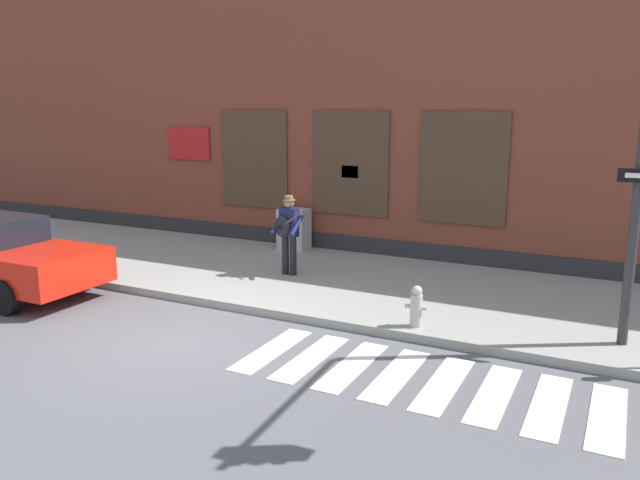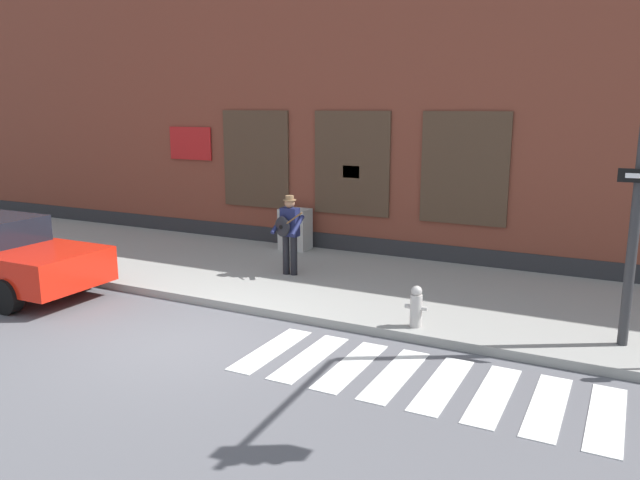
{
  "view_description": "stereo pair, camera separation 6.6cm",
  "coord_description": "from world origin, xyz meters",
  "views": [
    {
      "loc": [
        6.19,
        -7.52,
        3.73
      ],
      "look_at": [
        1.46,
        1.91,
        1.46
      ],
      "focal_mm": 35.0,
      "sensor_mm": 36.0,
      "label": 1
    },
    {
      "loc": [
        6.25,
        -7.49,
        3.73
      ],
      "look_at": [
        1.46,
        1.91,
        1.46
      ],
      "focal_mm": 35.0,
      "sensor_mm": 36.0,
      "label": 2
    }
  ],
  "objects": [
    {
      "name": "fire_hydrant",
      "position": [
        3.21,
        1.96,
        0.5
      ],
      "size": [
        0.38,
        0.2,
        0.7
      ],
      "color": "#B2ADA8",
      "rests_on": "sidewalk"
    },
    {
      "name": "ground_plane",
      "position": [
        0.0,
        0.0,
        0.0
      ],
      "size": [
        160.0,
        160.0,
        0.0
      ],
      "primitive_type": "plane",
      "color": "#56565B"
    },
    {
      "name": "sidewalk",
      "position": [
        0.0,
        4.05,
        0.08
      ],
      "size": [
        28.0,
        4.89,
        0.15
      ],
      "color": "gray",
      "rests_on": "ground"
    },
    {
      "name": "building_backdrop",
      "position": [
        -0.0,
        8.49,
        3.65
      ],
      "size": [
        28.0,
        4.06,
        7.32
      ],
      "color": "brown",
      "rests_on": "ground"
    },
    {
      "name": "busker",
      "position": [
        -0.28,
        3.83,
        1.13
      ],
      "size": [
        0.7,
        0.51,
        1.72
      ],
      "color": "black",
      "rests_on": "sidewalk"
    },
    {
      "name": "crosswalk",
      "position": [
        3.81,
        0.31,
        0.01
      ],
      "size": [
        5.2,
        1.9,
        0.01
      ],
      "color": "silver",
      "rests_on": "ground"
    },
    {
      "name": "utility_box",
      "position": [
        -1.36,
        6.04,
        0.67
      ],
      "size": [
        0.73,
        0.55,
        1.04
      ],
      "color": "#ADADA8",
      "rests_on": "sidewalk"
    }
  ]
}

